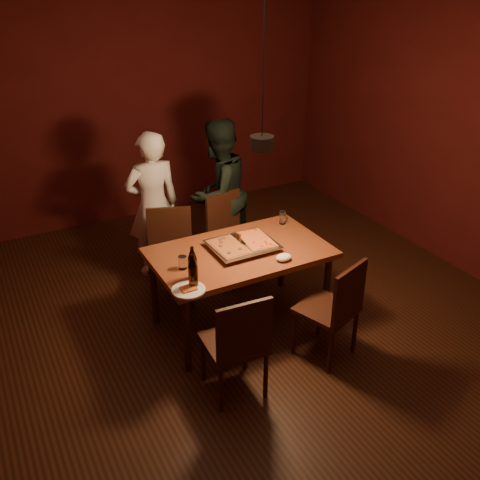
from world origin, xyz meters
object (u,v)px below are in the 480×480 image
pizza_tray (243,246)px  beer_bottle_b (193,263)px  chair_near_right (336,302)px  plate_slice (189,290)px  beer_bottle_a (193,271)px  diner_dark (218,193)px  chair_far_left (170,247)px  dining_table (240,258)px  pendant_lamp (262,141)px  chair_far_right (230,229)px  chair_near_left (238,338)px  diner_white (153,205)px

pizza_tray → beer_bottle_b: beer_bottle_b is taller
chair_near_right → plate_slice: chair_near_right is taller
beer_bottle_a → diner_dark: diner_dark is taller
chair_far_left → plate_slice: 1.17m
dining_table → plate_slice: size_ratio=5.89×
plate_slice → pendant_lamp: (0.69, 0.14, 1.00)m
pizza_tray → pendant_lamp: (0.02, -0.25, 0.99)m
beer_bottle_a → plate_slice: (-0.06, -0.03, -0.13)m
chair_far_left → chair_far_right: (0.67, 0.07, 0.00)m
pizza_tray → dining_table: bearing=-152.4°
chair_far_left → diner_dark: (0.73, 0.43, 0.25)m
beer_bottle_b → pendant_lamp: size_ratio=0.25×
chair_far_left → pendant_lamp: bearing=134.7°
chair_near_left → beer_bottle_a: beer_bottle_a is taller
chair_far_right → diner_white: bearing=-47.1°
chair_far_left → beer_bottle_b: (-0.18, -0.96, 0.35)m
plate_slice → pendant_lamp: bearing=11.6°
pizza_tray → chair_near_left: bearing=-116.3°
diner_dark → beer_bottle_a: bearing=33.9°
pendant_lamp → beer_bottle_a: bearing=-170.4°
chair_near_right → plate_slice: bearing=140.5°
dining_table → beer_bottle_b: 0.62m
pizza_tray → chair_far_right: bearing=74.4°
chair_far_left → diner_white: bearing=-71.8°
dining_table → diner_dark: size_ratio=0.95×
dining_table → pendant_lamp: pendant_lamp is taller
chair_near_right → pizza_tray: size_ratio=0.97×
chair_far_right → chair_near_left: size_ratio=1.04×
chair_far_right → plate_slice: (-0.95, -1.18, 0.22)m
plate_slice → diner_dark: (1.00, 1.54, 0.03)m
chair_far_left → chair_near_right: (0.81, -1.51, 0.00)m
chair_near_right → diner_dark: 1.96m
chair_near_right → diner_white: 2.18m
dining_table → chair_far_right: size_ratio=2.98×
dining_table → chair_far_right: 0.87m
dining_table → beer_bottle_a: beer_bottle_a is taller
chair_far_right → dining_table: bearing=55.7°
chair_far_left → plate_slice: bearing=97.3°
chair_far_right → beer_bottle_a: 1.50m
chair_far_right → pendant_lamp: pendant_lamp is taller
chair_near_left → beer_bottle_b: 0.68m
chair_near_right → diner_dark: (-0.08, 1.94, 0.25)m
chair_far_left → dining_table: bearing=137.8°
chair_far_left → pendant_lamp: pendant_lamp is taller
pizza_tray → pendant_lamp: size_ratio=0.50×
beer_bottle_a → diner_dark: (0.95, 1.51, -0.10)m
chair_far_left → chair_near_left: 1.54m
diner_dark → chair_near_right: bearing=68.6°
chair_far_right → chair_near_left: same height
dining_table → plate_slice: 0.75m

